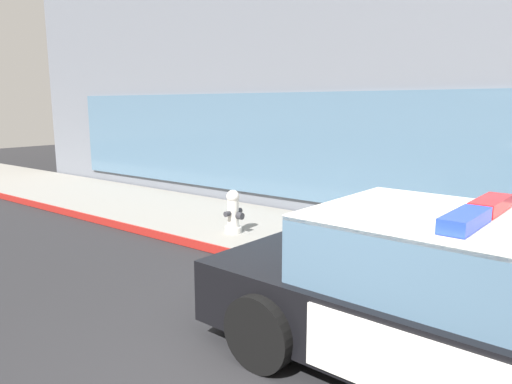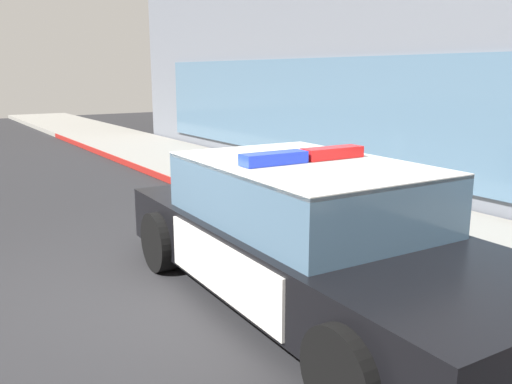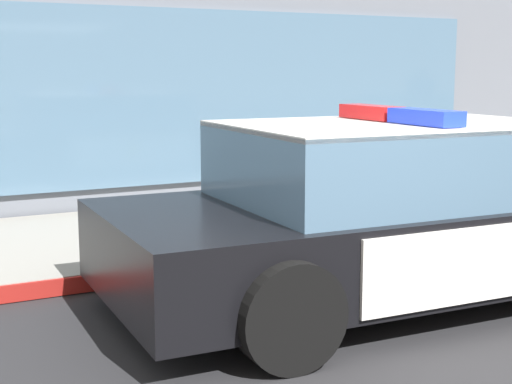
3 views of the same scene
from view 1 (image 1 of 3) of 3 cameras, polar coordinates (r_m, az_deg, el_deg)
The scene contains 4 objects.
sidewalk at distance 7.10m, azimuth 21.50°, elevation -8.26°, with size 48.00×2.71×0.15m, color gray.
curb_red_paint at distance 5.87m, azimuth 17.60°, elevation -11.96°, with size 28.80×0.04×0.14m, color maroon.
police_cruiser at distance 4.28m, azimuth 26.22°, elevation -12.37°, with size 4.95×2.30×1.49m.
fire_hydrant at distance 7.90m, azimuth -2.74°, elevation -2.43°, with size 0.34×0.39×0.73m.
Camera 1 is at (1.79, -2.73, 2.27)m, focal length 33.27 mm.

